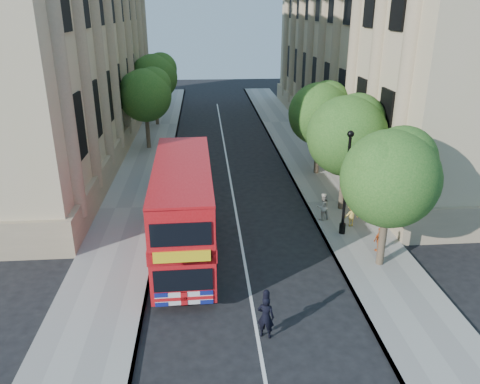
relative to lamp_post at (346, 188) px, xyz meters
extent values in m
plane|color=black|center=(-5.00, -6.00, -2.51)|extent=(120.00, 120.00, 0.00)
cube|color=gray|center=(0.75, 4.00, -2.45)|extent=(3.50, 80.00, 0.12)
cube|color=gray|center=(-10.75, 4.00, -2.45)|extent=(3.50, 80.00, 0.12)
cube|color=tan|center=(8.80, 18.00, 6.49)|extent=(12.00, 38.00, 18.00)
cube|color=tan|center=(-18.80, 18.00, 6.49)|extent=(12.00, 38.00, 18.00)
cylinder|color=#473828|center=(0.80, -3.00, -1.08)|extent=(0.32, 0.32, 2.86)
sphere|color=#1D511B|center=(0.80, -3.00, 1.52)|extent=(4.00, 4.00, 4.00)
sphere|color=#1D511B|center=(1.40, -2.60, 2.17)|extent=(2.80, 2.80, 2.80)
sphere|color=#1D511B|center=(0.30, -3.30, 2.04)|extent=(2.60, 2.60, 2.60)
cylinder|color=#473828|center=(0.80, 3.00, -1.01)|extent=(0.32, 0.32, 2.99)
sphere|color=#1D511B|center=(0.80, 3.00, 1.71)|extent=(4.20, 4.20, 4.20)
sphere|color=#1D511B|center=(1.40, 3.40, 2.39)|extent=(2.94, 2.94, 2.94)
sphere|color=#1D511B|center=(0.30, 2.70, 2.25)|extent=(2.73, 2.73, 2.73)
cylinder|color=#473828|center=(0.80, 9.00, -1.06)|extent=(0.32, 0.32, 2.90)
sphere|color=#1D511B|center=(0.80, 9.00, 1.58)|extent=(4.00, 4.00, 4.00)
sphere|color=#1D511B|center=(1.40, 9.40, 2.24)|extent=(2.80, 2.80, 2.80)
sphere|color=#1D511B|center=(0.30, 8.70, 2.11)|extent=(2.60, 2.60, 2.60)
cylinder|color=#473828|center=(-11.00, 16.00, -1.01)|extent=(0.32, 0.32, 2.99)
sphere|color=#1D511B|center=(-11.00, 16.00, 1.71)|extent=(4.00, 4.00, 4.00)
sphere|color=#1D511B|center=(-10.40, 16.40, 2.39)|extent=(2.80, 2.80, 2.80)
sphere|color=#1D511B|center=(-11.50, 15.70, 2.25)|extent=(2.60, 2.60, 2.60)
cylinder|color=#473828|center=(-11.00, 24.00, -0.93)|extent=(0.32, 0.32, 3.17)
sphere|color=#1D511B|center=(-11.00, 24.00, 1.95)|extent=(4.20, 4.20, 4.20)
sphere|color=#1D511B|center=(-10.40, 24.40, 2.67)|extent=(2.94, 2.94, 2.94)
sphere|color=#1D511B|center=(-11.50, 23.70, 2.53)|extent=(2.73, 2.73, 2.73)
cylinder|color=black|center=(0.00, 0.00, -2.14)|extent=(0.30, 0.30, 0.50)
cylinder|color=black|center=(0.00, 0.00, 0.11)|extent=(0.14, 0.14, 5.00)
sphere|color=black|center=(0.00, 0.00, 2.61)|extent=(0.32, 0.32, 0.32)
cube|color=#BB0D12|center=(-7.60, -1.31, -0.20)|extent=(2.56, 9.08, 3.76)
cube|color=black|center=(-7.60, -1.31, -1.04)|extent=(2.61, 8.51, 0.86)
cube|color=black|center=(-7.60, -1.31, 0.77)|extent=(2.61, 8.51, 0.86)
cube|color=yellow|center=(-7.51, -5.83, -0.08)|extent=(2.00, 0.12, 0.43)
cylinder|color=black|center=(-8.61, -4.52, -2.03)|extent=(0.29, 0.96, 0.95)
cylinder|color=black|center=(-6.46, -4.48, -2.03)|extent=(0.29, 0.96, 0.95)
cylinder|color=black|center=(-8.73, 1.66, -2.03)|extent=(0.29, 0.96, 0.95)
cylinder|color=black|center=(-6.59, 1.70, -2.03)|extent=(0.29, 0.96, 0.95)
cube|color=black|center=(-8.03, 6.05, -1.29)|extent=(1.95, 1.78, 1.90)
cube|color=black|center=(-8.10, 5.29, -1.07)|extent=(1.63, 0.25, 0.63)
cube|color=black|center=(-7.85, 8.03, -1.11)|extent=(2.06, 3.04, 2.26)
cube|color=black|center=(-7.90, 7.49, -2.19)|extent=(2.02, 4.47, 0.23)
cylinder|color=black|center=(-8.85, 6.04, -2.15)|extent=(0.26, 0.74, 0.72)
cylinder|color=black|center=(-7.23, 5.89, -2.15)|extent=(0.26, 0.74, 0.72)
cylinder|color=black|center=(-8.58, 9.00, -2.15)|extent=(0.26, 0.74, 0.72)
cylinder|color=black|center=(-6.96, 8.85, -2.15)|extent=(0.26, 0.74, 0.72)
imported|color=black|center=(-4.74, -7.25, -1.71)|extent=(0.68, 0.57, 1.59)
imported|color=beige|center=(-0.59, 1.65, -1.66)|extent=(0.83, 0.73, 1.46)
imported|color=#D45F25|center=(1.15, -1.90, -1.81)|extent=(0.74, 0.54, 1.17)
imported|color=#E2BC4D|center=(0.67, 0.78, -1.79)|extent=(0.81, 0.52, 1.20)
camera|label=1|loc=(-6.63, -20.16, 7.95)|focal=35.00mm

